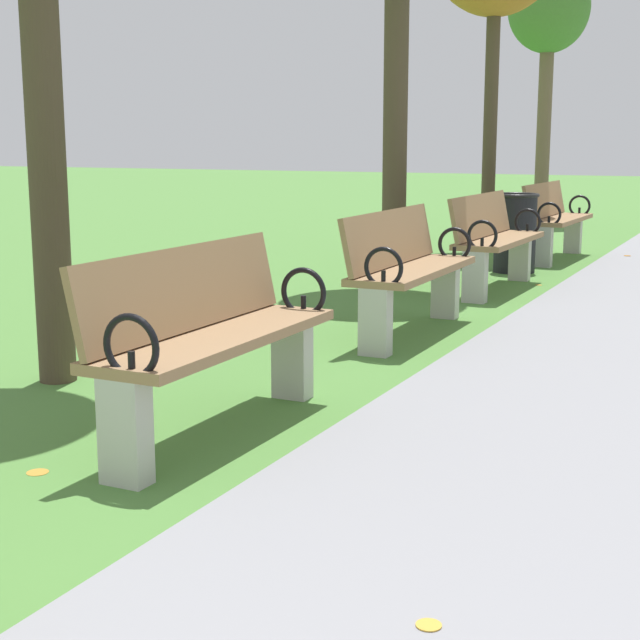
{
  "coord_description": "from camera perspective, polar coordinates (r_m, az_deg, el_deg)",
  "views": [
    {
      "loc": [
        1.9,
        1.24,
        1.4
      ],
      "look_at": [
        -0.05,
        5.25,
        0.55
      ],
      "focal_mm": 53.33,
      "sensor_mm": 36.0,
      "label": 1
    }
  ],
  "objects": [
    {
      "name": "park_bench_5",
      "position": [
        9.04,
        10.43,
        4.8
      ],
      "size": [
        0.49,
        1.61,
        0.9
      ],
      "color": "#93704C",
      "rests_on": "ground"
    },
    {
      "name": "trash_bin",
      "position": [
        10.37,
        11.63,
        5.17
      ],
      "size": [
        0.48,
        0.48,
        0.84
      ],
      "color": "black",
      "rests_on": "ground"
    },
    {
      "name": "park_bench_3",
      "position": [
        4.54,
        -6.6,
        -0.9
      ],
      "size": [
        0.47,
        1.6,
        0.9
      ],
      "color": "#93704C",
      "rests_on": "ground"
    },
    {
      "name": "scattered_leaves",
      "position": [
        4.37,
        -0.04,
        -7.7
      ],
      "size": [
        4.65,
        12.61,
        0.02
      ],
      "color": "brown",
      "rests_on": "ground"
    },
    {
      "name": "park_bench_4",
      "position": [
        6.88,
        5.27,
        3.1
      ],
      "size": [
        0.49,
        1.61,
        0.9
      ],
      "color": "#93704C",
      "rests_on": "ground"
    },
    {
      "name": "tree_4",
      "position": [
        16.75,
        13.56,
        17.38
      ],
      "size": [
        1.33,
        1.33,
        4.26
      ],
      "color": "brown",
      "rests_on": "ground"
    },
    {
      "name": "park_bench_6",
      "position": [
        11.57,
        13.94,
        5.94
      ],
      "size": [
        0.51,
        1.61,
        0.9
      ],
      "color": "#93704C",
      "rests_on": "ground"
    }
  ]
}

